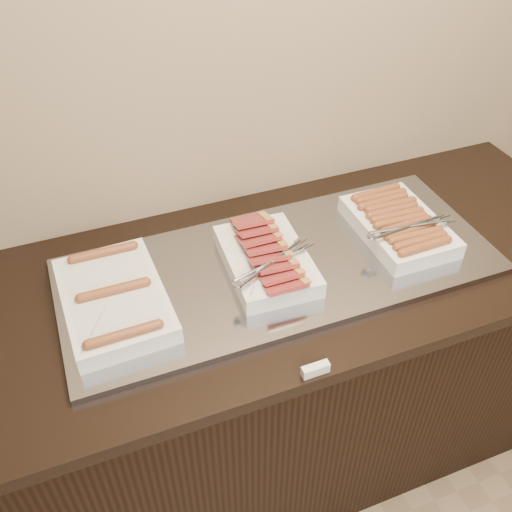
{
  "coord_description": "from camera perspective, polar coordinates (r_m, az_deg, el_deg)",
  "views": [
    {
      "loc": [
        -0.46,
        1.06,
        1.96
      ],
      "look_at": [
        -0.05,
        2.13,
        0.97
      ],
      "focal_mm": 40.0,
      "sensor_mm": 36.0,
      "label": 1
    }
  ],
  "objects": [
    {
      "name": "dish_right",
      "position": [
        1.7,
        14.13,
        3.08
      ],
      "size": [
        0.26,
        0.33,
        0.08
      ],
      "rotation": [
        0.0,
        0.0,
        -0.0
      ],
      "color": "silver",
      "rests_on": "warming_tray"
    },
    {
      "name": "dish_left",
      "position": [
        1.48,
        -14.0,
        -4.18
      ],
      "size": [
        0.26,
        0.38,
        0.07
      ],
      "rotation": [
        0.0,
        0.0,
        0.04
      ],
      "color": "silver",
      "rests_on": "warming_tray"
    },
    {
      "name": "label_holder",
      "position": [
        1.34,
        5.96,
        -11.22
      ],
      "size": [
        0.07,
        0.02,
        0.03
      ],
      "primitive_type": "cube",
      "rotation": [
        0.0,
        0.0,
        0.01
      ],
      "color": "silver",
      "rests_on": "counter"
    },
    {
      "name": "counter",
      "position": [
        1.91,
        1.33,
        -11.49
      ],
      "size": [
        2.06,
        0.76,
        0.9
      ],
      "color": "black",
      "rests_on": "ground"
    },
    {
      "name": "dish_center",
      "position": [
        1.54,
        1.08,
        -0.29
      ],
      "size": [
        0.27,
        0.34,
        0.09
      ],
      "rotation": [
        0.0,
        0.0,
        -0.05
      ],
      "color": "silver",
      "rests_on": "warming_tray"
    },
    {
      "name": "warming_tray",
      "position": [
        1.58,
        2.4,
        -1.04
      ],
      "size": [
        1.2,
        0.5,
        0.02
      ],
      "primitive_type": "cube",
      "color": "#9295A0",
      "rests_on": "counter"
    }
  ]
}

